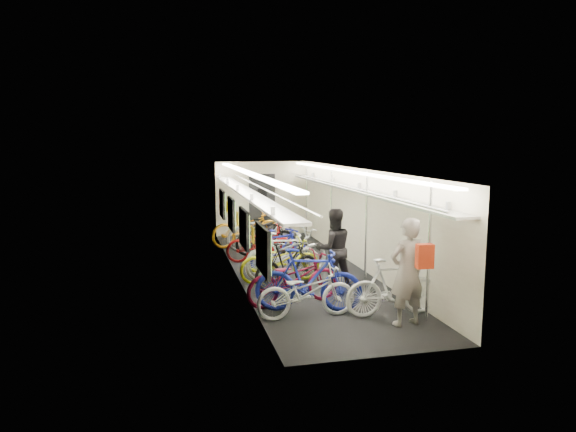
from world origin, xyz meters
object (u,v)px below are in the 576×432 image
passenger_near (407,272)px  passenger_mid (333,249)px  bicycle_0 (306,292)px  backpack (425,256)px  bicycle_1 (308,280)px

passenger_near → passenger_mid: 2.40m
bicycle_0 → backpack: size_ratio=4.63×
bicycle_1 → passenger_mid: size_ratio=1.15×
backpack → bicycle_0: bearing=146.0°
passenger_near → bicycle_1: bearing=-46.8°
backpack → bicycle_1: bearing=137.5°
backpack → passenger_mid: bearing=104.7°
bicycle_1 → backpack: bearing=-120.0°
bicycle_1 → passenger_near: 1.76m
bicycle_1 → passenger_mid: (0.90, 1.34, 0.26)m
bicycle_1 → passenger_mid: 1.63m
bicycle_0 → passenger_near: 1.74m
passenger_mid → backpack: passenger_mid is taller
bicycle_1 → bicycle_0: bearing=174.8°
bicycle_0 → passenger_near: (1.53, -0.71, 0.44)m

